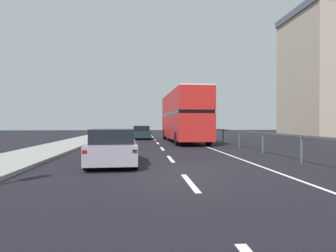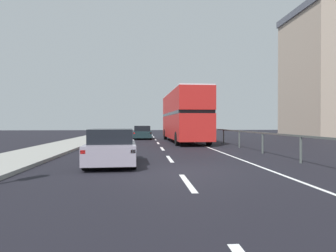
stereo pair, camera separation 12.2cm
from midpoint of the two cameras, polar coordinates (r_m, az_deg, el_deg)
ground_plane at (r=10.23m, az=1.93°, el=-8.73°), size 74.89×120.00×0.10m
lane_paint_markings at (r=19.18m, az=4.29°, el=-4.24°), size 3.23×46.00×0.01m
bridge_side_railing at (r=20.06m, az=13.27°, el=-1.43°), size 0.10×42.00×1.12m
double_decker_bus_red at (r=25.37m, az=2.82°, el=2.06°), size 2.84×11.33×4.25m
hatchback_car_near at (r=11.78m, az=-10.79°, el=-4.02°), size 2.00×4.25×1.38m
sedan_car_ahead at (r=30.32m, az=-5.25°, el=-1.26°), size 1.90×4.34×1.34m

